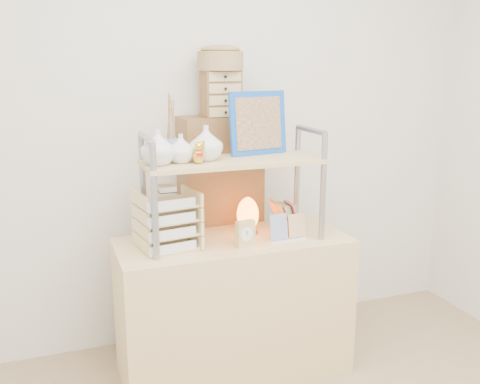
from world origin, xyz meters
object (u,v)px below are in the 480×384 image
Objects in this scene: salt_lamp at (248,215)px; desk at (234,306)px; cabinet at (221,232)px; letter_tray at (168,223)px.

desk is at bearing -144.10° from salt_lamp.
cabinet reaches higher than desk.
desk is 0.89× the size of cabinet.
salt_lamp is at bearing 35.90° from desk.
letter_tray is 0.46m from salt_lamp.
cabinet is 4.26× the size of letter_tray.
salt_lamp reaches higher than desk.
letter_tray reaches higher than desk.
salt_lamp is (0.45, 0.08, -0.03)m from letter_tray.
cabinet is 0.35m from salt_lamp.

